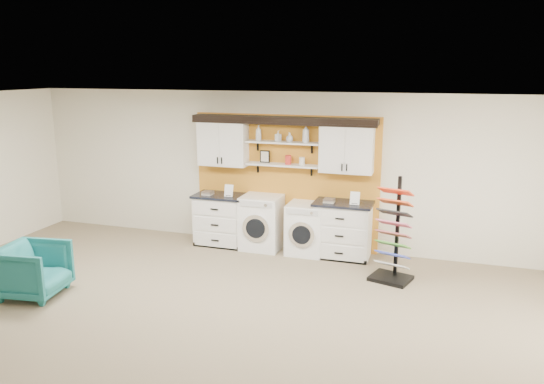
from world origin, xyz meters
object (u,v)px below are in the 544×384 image
(base_cabinet_left, at_px, (222,219))
(base_cabinet_right, at_px, (343,230))
(washer, at_px, (262,222))
(dryer, at_px, (306,228))
(sample_rack, at_px, (393,248))
(armchair, at_px, (34,270))

(base_cabinet_left, distance_m, base_cabinet_right, 2.26)
(washer, bearing_deg, base_cabinet_left, 179.76)
(base_cabinet_left, distance_m, washer, 0.79)
(base_cabinet_right, distance_m, dryer, 0.64)
(base_cabinet_left, bearing_deg, dryer, -0.12)
(washer, height_order, sample_rack, sample_rack)
(washer, distance_m, sample_rack, 2.51)
(base_cabinet_right, distance_m, armchair, 4.90)
(base_cabinet_right, height_order, sample_rack, sample_rack)
(washer, xyz_separation_m, sample_rack, (2.39, -0.78, 0.03))
(base_cabinet_left, height_order, washer, washer)
(base_cabinet_left, height_order, base_cabinet_right, base_cabinet_right)
(base_cabinet_right, height_order, washer, same)
(washer, bearing_deg, sample_rack, -18.18)
(armchair, bearing_deg, sample_rack, -73.99)
(base_cabinet_left, bearing_deg, washer, -0.24)
(base_cabinet_left, bearing_deg, base_cabinet_right, -0.00)
(sample_rack, distance_m, armchair, 5.29)
(base_cabinet_right, relative_size, dryer, 1.11)
(washer, relative_size, armchair, 1.16)
(washer, bearing_deg, dryer, -0.00)
(sample_rack, height_order, armchair, sample_rack)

